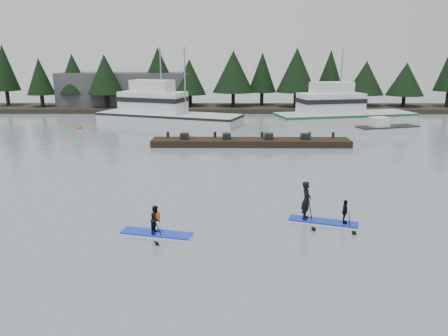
{
  "coord_description": "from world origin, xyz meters",
  "views": [
    {
      "loc": [
        0.17,
        -17.89,
        7.26
      ],
      "look_at": [
        0.0,
        6.0,
        1.1
      ],
      "focal_mm": 35.0,
      "sensor_mm": 36.0,
      "label": 1
    }
  ],
  "objects_px": {
    "paddleboard_solo": "(156,225)",
    "paddleboard_duo": "(318,208)",
    "fishing_boat_medium": "(341,118)",
    "fishing_boat_large": "(165,117)",
    "floating_dock": "(251,142)"
  },
  "relations": [
    {
      "from": "fishing_boat_medium",
      "to": "paddleboard_duo",
      "type": "height_order",
      "value": "fishing_boat_medium"
    },
    {
      "from": "fishing_boat_medium",
      "to": "floating_dock",
      "type": "bearing_deg",
      "value": -144.15
    },
    {
      "from": "fishing_boat_medium",
      "to": "paddleboard_duo",
      "type": "bearing_deg",
      "value": -119.17
    },
    {
      "from": "fishing_boat_medium",
      "to": "paddleboard_solo",
      "type": "height_order",
      "value": "fishing_boat_medium"
    },
    {
      "from": "fishing_boat_large",
      "to": "paddleboard_duo",
      "type": "bearing_deg",
      "value": -49.62
    },
    {
      "from": "fishing_boat_large",
      "to": "paddleboard_solo",
      "type": "xyz_separation_m",
      "value": [
        3.92,
        -30.85,
        -0.26
      ]
    },
    {
      "from": "fishing_boat_large",
      "to": "fishing_boat_medium",
      "type": "distance_m",
      "value": 19.41
    },
    {
      "from": "fishing_boat_large",
      "to": "paddleboard_solo",
      "type": "height_order",
      "value": "fishing_boat_large"
    },
    {
      "from": "floating_dock",
      "to": "paddleboard_duo",
      "type": "height_order",
      "value": "paddleboard_duo"
    },
    {
      "from": "floating_dock",
      "to": "paddleboard_solo",
      "type": "xyz_separation_m",
      "value": [
        -4.91,
        -18.75,
        0.15
      ]
    },
    {
      "from": "paddleboard_solo",
      "to": "fishing_boat_large",
      "type": "bearing_deg",
      "value": 110.51
    },
    {
      "from": "paddleboard_duo",
      "to": "floating_dock",
      "type": "bearing_deg",
      "value": 115.29
    },
    {
      "from": "floating_dock",
      "to": "paddleboard_solo",
      "type": "relative_size",
      "value": 5.29
    },
    {
      "from": "paddleboard_solo",
      "to": "paddleboard_duo",
      "type": "xyz_separation_m",
      "value": [
        7.02,
        1.47,
        0.24
      ]
    },
    {
      "from": "fishing_boat_medium",
      "to": "paddleboard_solo",
      "type": "distance_m",
      "value": 34.57
    }
  ]
}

